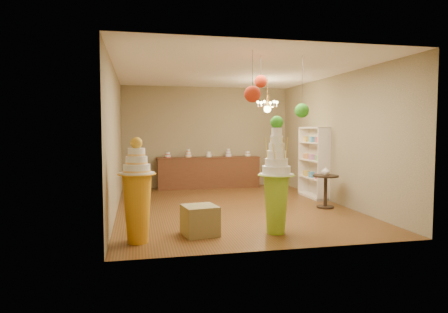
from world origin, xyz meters
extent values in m
plane|color=brown|center=(0.00, 0.00, 0.00)|extent=(6.50, 6.50, 0.00)
plane|color=white|center=(0.00, 0.00, 3.00)|extent=(6.50, 6.50, 0.00)
cube|color=gray|center=(0.00, 3.25, 1.50)|extent=(5.00, 0.04, 3.00)
cube|color=gray|center=(0.00, -3.25, 1.50)|extent=(5.00, 0.04, 3.00)
cube|color=gray|center=(-2.50, 0.00, 1.50)|extent=(0.04, 6.50, 3.00)
cube|color=gray|center=(2.50, 0.00, 1.50)|extent=(0.04, 6.50, 3.00)
cone|color=#94C42B|center=(0.20, -2.37, 0.49)|extent=(0.55, 0.55, 0.98)
cylinder|color=white|center=(0.20, -2.37, 0.99)|extent=(0.75, 0.75, 0.03)
cylinder|color=white|center=(0.20, -2.37, 1.07)|extent=(0.61, 0.61, 0.13)
cylinder|color=white|center=(0.20, -2.37, 1.20)|extent=(0.50, 0.50, 0.13)
cylinder|color=white|center=(0.20, -2.37, 1.33)|extent=(0.41, 0.41, 0.13)
cylinder|color=white|center=(0.20, -2.37, 1.45)|extent=(0.34, 0.34, 0.13)
cylinder|color=white|center=(0.20, -2.37, 1.58)|extent=(0.27, 0.27, 0.13)
cylinder|color=white|center=(0.20, -2.37, 1.71)|extent=(0.23, 0.23, 0.13)
sphere|color=green|center=(0.20, -2.37, 1.86)|extent=(0.21, 0.21, 0.21)
cone|color=orange|center=(-2.07, -2.43, 0.53)|extent=(0.56, 0.56, 1.06)
cylinder|color=white|center=(-2.07, -2.43, 1.08)|extent=(0.68, 0.68, 0.03)
cylinder|color=white|center=(-2.07, -2.43, 1.15)|extent=(0.51, 0.51, 0.12)
cylinder|color=white|center=(-2.07, -2.43, 1.28)|extent=(0.41, 0.41, 0.12)
cylinder|color=white|center=(-2.07, -2.43, 1.40)|extent=(0.33, 0.33, 0.12)
sphere|color=gold|center=(-2.07, -2.43, 1.54)|extent=(0.18, 0.18, 0.18)
cube|color=olive|center=(-1.06, -2.19, 0.24)|extent=(0.62, 0.62, 0.49)
cube|color=#562E1A|center=(0.00, 2.97, 0.45)|extent=(3.00, 0.50, 0.90)
cube|color=#562E1A|center=(0.00, 2.97, 0.91)|extent=(3.04, 0.54, 0.03)
cylinder|color=white|center=(-1.20, 2.97, 1.00)|extent=(0.18, 0.18, 0.16)
cylinder|color=white|center=(-0.60, 2.97, 1.04)|extent=(0.18, 0.18, 0.24)
cylinder|color=white|center=(0.00, 2.97, 1.00)|extent=(0.18, 0.18, 0.16)
cylinder|color=white|center=(0.60, 2.97, 1.04)|extent=(0.18, 0.18, 0.24)
cylinder|color=white|center=(1.20, 2.97, 1.00)|extent=(0.18, 0.18, 0.16)
cube|color=white|center=(2.48, 0.80, 0.90)|extent=(0.04, 1.20, 1.80)
cube|color=white|center=(2.32, 0.80, 0.50)|extent=(0.30, 1.14, 0.03)
cube|color=white|center=(2.32, 0.80, 0.95)|extent=(0.30, 1.14, 0.03)
cube|color=white|center=(2.32, 0.80, 1.40)|extent=(0.30, 1.14, 0.03)
cylinder|color=black|center=(2.01, -0.53, 0.02)|extent=(0.49, 0.49, 0.04)
cylinder|color=black|center=(2.01, -0.53, 0.36)|extent=(0.10, 0.10, 0.71)
cylinder|color=black|center=(2.01, -0.53, 0.71)|extent=(0.74, 0.74, 0.04)
imported|color=white|center=(2.01, -0.53, 0.82)|extent=(0.23, 0.23, 0.19)
cylinder|color=#3E352D|center=(-0.25, -2.48, 2.65)|extent=(0.01, 0.01, 0.70)
sphere|color=red|center=(-0.25, -2.48, 2.30)|extent=(0.26, 0.26, 0.26)
cylinder|color=#3E352D|center=(0.71, -2.21, 2.53)|extent=(0.01, 0.01, 0.94)
sphere|color=green|center=(0.71, -2.21, 2.06)|extent=(0.24, 0.24, 0.24)
cylinder|color=#3E352D|center=(0.02, -2.05, 2.78)|extent=(0.01, 0.01, 0.44)
sphere|color=red|center=(0.02, -2.05, 2.56)|extent=(0.21, 0.21, 0.21)
cylinder|color=gold|center=(1.16, 1.02, 2.75)|extent=(0.02, 0.02, 0.50)
cylinder|color=gold|center=(1.16, 1.02, 2.45)|extent=(0.10, 0.10, 0.30)
sphere|color=#EFDF83|center=(1.16, 1.02, 2.25)|extent=(0.18, 0.18, 0.18)
camera|label=1|loc=(-2.05, -8.63, 1.76)|focal=32.00mm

